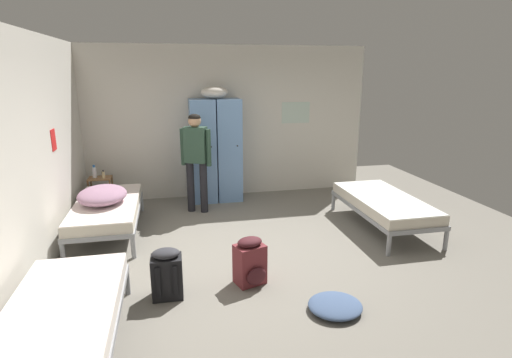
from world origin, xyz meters
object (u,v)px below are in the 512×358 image
Objects in this scene: bed_right at (384,204)px; clothes_pile_denim at (335,306)px; shelf_unit at (101,190)px; bed_left_front at (61,317)px; backpack_maroon at (250,262)px; bedding_heap at (102,195)px; locker_bank at (216,148)px; person_traveler at (196,154)px; bed_left_rear at (107,209)px; lotion_bottle at (103,174)px; backpack_black at (167,274)px; water_bottle at (94,172)px.

bed_right is 2.53m from clothes_pile_denim.
shelf_unit is 3.88m from bed_left_front.
bed_left_front is 3.45× the size of backpack_maroon.
locker_bank is at bearing 36.16° from bedding_heap.
person_traveler reaches higher than backpack_maroon.
clothes_pile_denim is at bearing -45.87° from bed_left_rear.
shelf_unit is (-2.01, -0.15, -0.62)m from locker_bank.
lotion_bottle is at bearing 157.83° from bed_right.
locker_bank is at bearing 4.21° from shelf_unit.
bed_left_rear is 1.15m from lotion_bottle.
backpack_black is at bearing 42.91° from bed_left_front.
locker_bank reaches higher than backpack_black.
shelf_unit is at bearing -14.04° from water_bottle.
water_bottle is at bearing 103.69° from bedding_heap.
water_bottle is (-2.09, -0.13, -0.30)m from locker_bank.
backpack_black is at bearing -69.23° from water_bottle.
locker_bank is at bearing 90.03° from backpack_maroon.
lotion_bottle reaches higher than backpack_black.
backpack_black reaches higher than bed_left_rear.
bed_left_front is 2.71m from bedding_heap.
shelf_unit is 1.04× the size of backpack_black.
locker_bank is 3.76× the size of backpack_maroon.
bed_right is 4.12m from bed_left_rear.
bed_left_front is 3.74m from person_traveler.
backpack_black is at bearing -70.42° from shelf_unit.
locker_bank is 4.03m from clothes_pile_denim.
clothes_pile_denim is at bearing -52.96° from water_bottle.
lotion_bottle is (0.15, -0.06, -0.04)m from water_bottle.
bed_right is 4.76m from water_bottle.
locker_bank reaches higher than bed_left_front.
lotion_bottle is at bearing -174.47° from locker_bank.
locker_bank reaches higher than backpack_maroon.
shelf_unit is 1.21m from bedding_heap.
water_bottle is (-1.69, 0.47, -0.33)m from person_traveler.
shelf_unit is 1.18m from bed_left_rear.
person_traveler reaches higher than bed_left_rear.
backpack_maroon is (1.80, -1.83, -0.35)m from bedding_heap.
locker_bank reaches higher than bed_left_rear.
bed_left_front and bed_left_rear have the same top height.
water_bottle reaches higher than lotion_bottle.
bed_left_rear is at bearing 134.13° from clothes_pile_denim.
bedding_heap is 6.14× the size of lotion_bottle.
locker_bank is 4.43m from bed_left_front.
backpack_black is 1.00× the size of backpack_maroon.
shelf_unit is at bearing 93.70° from bed_left_front.
locker_bank reaches higher than person_traveler.
clothes_pile_denim is at bearing -21.02° from backpack_black.
backpack_black reaches higher than bed_right.
water_bottle is (-4.40, 1.79, 0.29)m from bed_right.
backpack_maroon is 1.00× the size of clothes_pile_denim.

